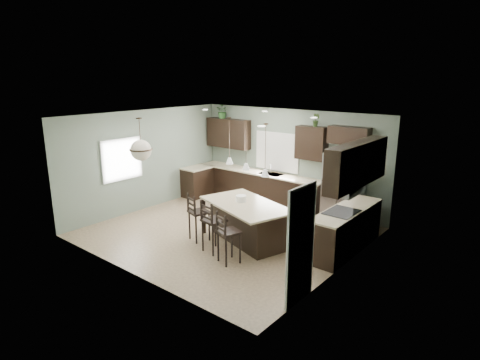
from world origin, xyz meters
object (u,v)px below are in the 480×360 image
(bar_stool_center, at_px, (214,226))
(plant_back_left, at_px, (223,111))
(kitchen_island, at_px, (246,223))
(bar_stool_left, at_px, (199,217))
(bar_stool_right, at_px, (229,237))
(refrigerator, at_px, (344,189))
(serving_dish, at_px, (241,198))

(bar_stool_center, xyz_separation_m, plant_back_left, (-2.88, 3.55, 2.04))
(kitchen_island, height_order, bar_stool_left, bar_stool_left)
(bar_stool_center, distance_m, bar_stool_right, 0.63)
(kitchen_island, bearing_deg, bar_stool_right, -51.83)
(refrigerator, bearing_deg, serving_dish, -118.57)
(refrigerator, height_order, bar_stool_center, refrigerator)
(kitchen_island, relative_size, serving_dish, 8.97)
(serving_dish, height_order, bar_stool_center, bar_stool_center)
(kitchen_island, bearing_deg, bar_stool_left, -129.53)
(bar_stool_left, relative_size, bar_stool_right, 1.03)
(plant_back_left, bearing_deg, kitchen_island, -41.39)
(bar_stool_right, bearing_deg, refrigerator, 96.34)
(refrigerator, relative_size, plant_back_left, 4.14)
(bar_stool_right, bearing_deg, plant_back_left, 151.49)
(kitchen_island, relative_size, bar_stool_center, 1.84)
(kitchen_island, xyz_separation_m, serving_dish, (-0.19, 0.06, 0.53))
(serving_dish, relative_size, plant_back_left, 0.54)
(refrigerator, distance_m, bar_stool_left, 3.76)
(serving_dish, height_order, bar_stool_right, bar_stool_right)
(bar_stool_center, bearing_deg, kitchen_island, 83.67)
(bar_stool_center, height_order, bar_stool_right, bar_stool_center)
(serving_dish, bearing_deg, bar_stool_center, -91.74)
(kitchen_island, bearing_deg, plant_back_left, 156.55)
(refrigerator, distance_m, bar_stool_right, 3.66)
(refrigerator, relative_size, bar_stool_right, 1.69)
(bar_stool_center, height_order, plant_back_left, plant_back_left)
(serving_dish, relative_size, bar_stool_right, 0.22)
(refrigerator, bearing_deg, bar_stool_left, -123.56)
(kitchen_island, height_order, bar_stool_right, bar_stool_right)
(bar_stool_right, bearing_deg, kitchen_island, 128.94)
(bar_stool_right, distance_m, plant_back_left, 5.52)
(refrigerator, relative_size, bar_stool_center, 1.58)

